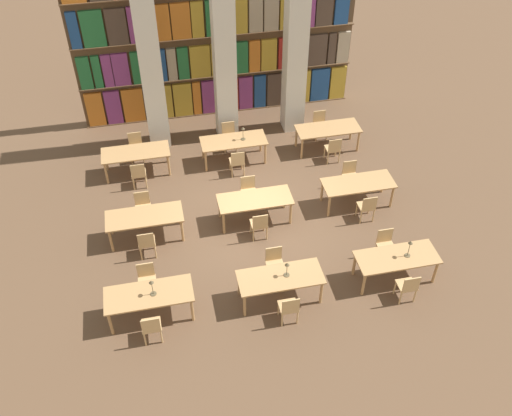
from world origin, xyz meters
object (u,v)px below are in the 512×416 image
Objects in this scene: chair_3 at (275,263)px; chair_14 at (237,161)px; reading_table_6 at (136,154)px; chair_15 at (229,135)px; chair_9 at (249,190)px; reading_table_7 at (234,143)px; chair_4 at (408,286)px; reading_table_4 at (255,201)px; pillar_center at (224,49)px; chair_12 at (138,174)px; chair_0 at (151,327)px; desk_lamp_0 at (152,285)px; chair_5 at (385,244)px; chair_13 at (136,146)px; pillar_right at (296,42)px; desk_lamp_1 at (287,267)px; chair_2 at (289,308)px; chair_10 at (367,207)px; reading_table_8 at (328,131)px; chair_17 at (320,124)px; pillar_left at (149,56)px; reading_table_0 at (149,296)px; reading_table_2 at (397,259)px; reading_table_3 at (145,218)px; chair_8 at (259,224)px; reading_table_1 at (280,279)px; reading_table_5 at (358,185)px; desk_lamp_2 at (410,246)px; chair_16 at (333,149)px; desk_lamp_3 at (243,131)px; chair_11 at (350,175)px; chair_6 at (147,242)px.

chair_14 is (-0.14, 4.15, 0.00)m from chair_3.
reading_table_6 is 2.23× the size of chair_15.
chair_9 is 0.45× the size of reading_table_7.
chair_4 is 4.50m from reading_table_4.
chair_12 is (-2.94, -2.12, -2.52)m from pillar_center.
desk_lamp_0 reaches higher than chair_0.
chair_5 is 1.00× the size of chair_13.
pillar_center reaches higher than chair_3.
reading_table_6 is at bearing 88.85° from chair_13.
pillar_right reaches higher than desk_lamp_0.
desk_lamp_0 is 3.03m from desk_lamp_1.
chair_10 is at bearing 44.51° from chair_2.
reading_table_8 is at bearing -144.58° from chair_9.
pillar_right is 5.50m from chair_10.
chair_13 is at bearing -0.04° from chair_17.
pillar_center is 3.31m from chair_14.
pillar_center is at bearing 0.00° from pillar_left.
reading_table_2 is at bearing -0.93° from reading_table_0.
chair_15 reaches higher than reading_table_3.
chair_13 is 0.45× the size of reading_table_7.
chair_10 is at bearing 1.31° from chair_8.
chair_12 is at bearing 122.77° from desk_lamp_1.
chair_0 is 1.00× the size of chair_15.
desk_lamp_0 is 0.23× the size of reading_table_7.
pillar_left is 3.04× the size of reading_table_1.
reading_table_7 is (-2.98, 2.68, 0.00)m from reading_table_5.
reading_table_8 is at bearing 0.47° from reading_table_7.
chair_9 is (-3.14, 3.47, -0.60)m from desk_lamp_2.
chair_4 is (2.85, 0.03, 0.00)m from chair_2.
chair_3 is 1.83× the size of desk_lamp_2.
pillar_right is at bearing -83.18° from chair_5.
chair_8 is 1.00× the size of chair_16.
reading_table_6 is at bearing 179.44° from reading_table_7.
reading_table_1 and reading_table_2 have the same top height.
chair_15 is at bearing 51.17° from reading_table_3.
desk_lamp_2 is 6.22m from desk_lamp_3.
desk_lamp_2 is at bearing -42.33° from reading_table_6.
reading_table_3 is 2.23× the size of chair_11.
chair_10 reaches higher than reading_table_7.
reading_table_7 is 4.49× the size of desk_lamp_3.
chair_8 is (-0.19, 2.08, -0.55)m from desk_lamp_1.
chair_9 is 1.37m from chair_14.
pillar_left is at bearing -136.18° from chair_13.
chair_6 reaches higher than reading_table_7.
reading_table_4 is 3.04m from chair_11.
pillar_left is 3.44m from desk_lamp_3.
chair_16 is at bearing -36.28° from pillar_center.
pillar_left is 4.91m from reading_table_3.
chair_16 and chair_17 have the same top height.
chair_14 is at bearing 59.62° from desk_lamp_0.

